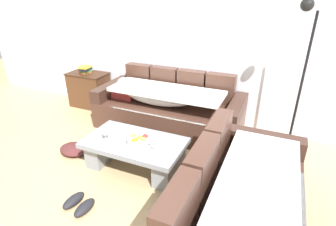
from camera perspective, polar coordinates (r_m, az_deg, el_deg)
The scene contains 14 objects.
ground_plane at distance 3.04m, azimuth -9.63°, elevation -17.07°, with size 14.00×14.00×0.00m, color tan.
back_wall at distance 4.26m, azimuth 5.33°, elevation 15.85°, with size 9.00×0.10×2.70m, color silver.
couch_along_wall at distance 4.15m, azimuth -0.23°, elevation 0.99°, with size 2.24×0.92×0.88m.
couch_near_window at distance 2.43m, azimuth 15.32°, elevation -20.08°, with size 0.92×2.03×0.88m.
coffee_table at distance 3.29m, azimuth -7.14°, elevation -8.06°, with size 1.20×0.68×0.38m.
fruit_bowl at distance 3.15m, azimuth -6.30°, elevation -5.72°, with size 0.28×0.28×0.10m.
wine_glass_near_left at distance 3.24m, azimuth -13.38°, elevation -3.88°, with size 0.07×0.07×0.17m.
wine_glass_near_right at distance 2.93m, azimuth -2.99°, elevation -6.43°, with size 0.07×0.07×0.17m.
open_magazine at distance 3.14m, azimuth -3.93°, elevation -6.47°, with size 0.28×0.21×0.01m, color white.
side_cabinet at distance 5.19m, azimuth -16.56°, elevation 4.84°, with size 0.72×0.44×0.64m.
book_stack_on_cabinet at distance 5.10m, azimuth -17.34°, elevation 8.94°, with size 0.19×0.23×0.12m.
floor_lamp at distance 3.52m, azimuth 26.36°, elevation 7.50°, with size 0.33×0.31×1.95m.
pair_of_shoes at distance 2.99m, azimuth -18.62°, elevation -18.05°, with size 0.31×0.31×0.09m.
crumpled_garment at distance 3.84m, azimuth -19.62°, elevation -7.36°, with size 0.40×0.32×0.12m, color #4C2323.
Camera 1 is at (1.34, -1.84, 2.02)m, focal length 28.30 mm.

